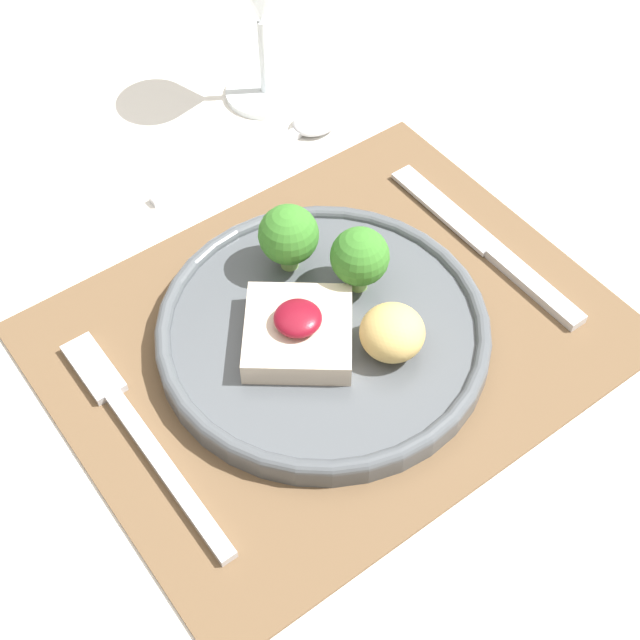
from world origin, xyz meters
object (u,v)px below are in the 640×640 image
(knife, at_px, (495,253))
(spoon, at_px, (287,136))
(dinner_plate, at_px, (321,320))
(fork, at_px, (134,424))

(knife, relative_size, spoon, 1.09)
(knife, bearing_deg, dinner_plate, 173.62)
(fork, bearing_deg, dinner_plate, -6.13)
(knife, distance_m, spoon, 0.23)
(fork, distance_m, knife, 0.32)
(spoon, bearing_deg, knife, -76.99)
(dinner_plate, distance_m, knife, 0.16)
(dinner_plate, height_order, spoon, dinner_plate)
(dinner_plate, distance_m, spoon, 0.23)
(dinner_plate, height_order, knife, dinner_plate)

